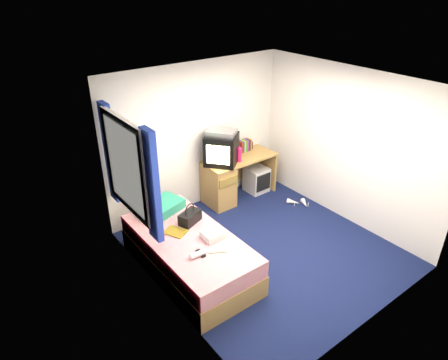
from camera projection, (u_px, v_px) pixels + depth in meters
ground at (265, 249)px, 5.77m from camera, size 3.40×3.40×0.00m
room_shell at (270, 158)px, 5.09m from camera, size 3.40×3.40×3.40m
bed at (189, 253)px, 5.26m from camera, size 1.01×2.00×0.54m
pillow at (161, 207)px, 5.63m from camera, size 0.70×0.55×0.13m
desk at (226, 180)px, 6.81m from camera, size 1.30×0.55×0.75m
storage_cube at (256, 179)px, 7.21m from camera, size 0.37×0.37×0.45m
crt_tv at (221, 149)px, 6.48m from camera, size 0.68×0.68×0.50m
vcr at (221, 132)px, 6.34m from camera, size 0.53×0.56×0.09m
book_row at (245, 146)px, 7.00m from camera, size 0.24×0.13×0.20m
picture_frame at (251, 145)px, 7.11m from camera, size 0.04×0.12×0.14m
pink_water_bottle at (239, 155)px, 6.59m from camera, size 0.09×0.09×0.23m
aerosol_can at (229, 154)px, 6.69m from camera, size 0.06×0.06×0.18m
handbag at (190, 217)px, 5.38m from camera, size 0.36×0.27×0.29m
towel at (213, 234)px, 5.09m from camera, size 0.28×0.23×0.09m
magazine at (175, 232)px, 5.21m from camera, size 0.31×0.34×0.01m
water_bottle at (198, 254)px, 4.76m from camera, size 0.20×0.08×0.07m
colour_swatch_fan at (217, 251)px, 4.85m from camera, size 0.22×0.16×0.01m
remote_control at (201, 253)px, 4.81m from camera, size 0.05×0.16×0.02m
window_assembly at (128, 168)px, 4.92m from camera, size 0.11×1.42×1.40m
white_heels at (299, 203)px, 6.84m from camera, size 0.30×0.39×0.09m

